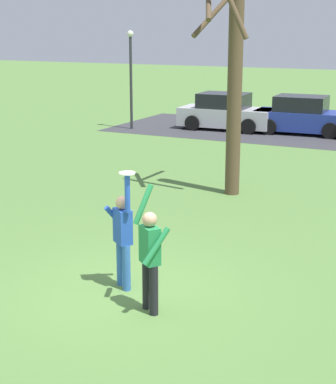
# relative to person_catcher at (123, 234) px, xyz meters

# --- Properties ---
(ground_plane) EXTENTS (120.00, 120.00, 0.00)m
(ground_plane) POSITION_rel_person_catcher_xyz_m (0.15, -0.20, -0.98)
(ground_plane) COLOR #567F3D
(person_catcher) EXTENTS (0.57, 0.54, 2.08)m
(person_catcher) POSITION_rel_person_catcher_xyz_m (0.00, 0.00, 0.00)
(person_catcher) COLOR #3366B7
(person_catcher) RESTS_ON ground_plane
(person_defender) EXTENTS (0.65, 0.64, 2.05)m
(person_defender) POSITION_rel_person_catcher_xyz_m (0.86, -0.63, -0.00)
(person_defender) COLOR black
(person_defender) RESTS_ON ground_plane
(frisbee_disc) EXTENTS (0.27, 0.27, 0.02)m
(frisbee_disc) POSITION_rel_person_catcher_xyz_m (0.18, -0.13, 1.11)
(frisbee_disc) COLOR white
(frisbee_disc) RESTS_ON person_catcher
(parked_car_silver) EXTENTS (4.18, 2.18, 1.59)m
(parked_car_silver) POSITION_rel_person_catcher_xyz_m (-4.72, 17.15, -0.25)
(parked_car_silver) COLOR #BCBCC1
(parked_car_silver) RESTS_ON ground_plane
(parked_car_blue) EXTENTS (4.18, 2.18, 1.59)m
(parked_car_blue) POSITION_rel_person_catcher_xyz_m (-1.37, 17.53, -0.25)
(parked_car_blue) COLOR #233893
(parked_car_blue) RESTS_ON ground_plane
(parking_strip) EXTENTS (16.66, 6.40, 0.01)m
(parking_strip) POSITION_rel_person_catcher_xyz_m (-1.29, 17.40, -0.98)
(parking_strip) COLOR #38383D
(parking_strip) RESTS_ON ground_plane
(bare_tree_tall) EXTENTS (1.65, 2.10, 6.27)m
(bare_tree_tall) POSITION_rel_person_catcher_xyz_m (-0.61, 6.78, 1.88)
(bare_tree_tall) COLOR brown
(bare_tree_tall) RESTS_ON ground_plane
(lamppost_by_lot) EXTENTS (0.28, 0.28, 4.26)m
(lamppost_by_lot) POSITION_rel_person_catcher_xyz_m (-8.53, 15.40, 1.60)
(lamppost_by_lot) COLOR #2D2D33
(lamppost_by_lot) RESTS_ON ground_plane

